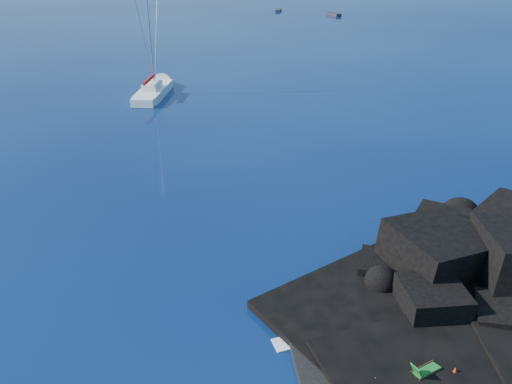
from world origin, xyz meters
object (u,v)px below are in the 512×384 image
(deck_chair, at_px, (427,367))
(distant_boat_b, at_px, (334,16))
(sunbather, at_px, (366,383))
(marker_cone, at_px, (455,372))
(distant_boat_a, at_px, (278,11))
(sailboat, at_px, (154,95))

(deck_chair, bearing_deg, distant_boat_b, 55.00)
(sunbather, relative_size, marker_cone, 3.23)
(distant_boat_a, bearing_deg, sunbather, -80.83)
(sailboat, distance_m, deck_chair, 49.04)
(sunbather, bearing_deg, distant_boat_b, 57.09)
(deck_chair, bearing_deg, sailboat, 84.97)
(deck_chair, distance_m, distant_boat_b, 120.30)
(sailboat, bearing_deg, sunbather, -64.52)
(deck_chair, distance_m, sunbather, 2.76)
(sailboat, relative_size, distant_boat_b, 2.88)
(distant_boat_a, bearing_deg, distant_boat_b, -22.38)
(sailboat, height_order, distant_boat_a, sailboat)
(deck_chair, height_order, distant_boat_b, deck_chair)
(sunbather, bearing_deg, distant_boat_a, 63.72)
(sunbather, xyz_separation_m, distant_boat_a, (31.01, 125.20, -0.52))
(deck_chair, height_order, distant_boat_a, deck_chair)
(sailboat, height_order, deck_chair, sailboat)
(deck_chair, xyz_separation_m, distant_boat_a, (28.27, 125.23, -0.84))
(sunbather, distance_m, distant_boat_b, 121.20)
(distant_boat_a, bearing_deg, sailboat, -92.77)
(sailboat, xyz_separation_m, marker_cone, (10.22, -48.52, 0.61))
(distant_boat_a, distance_m, distant_boat_b, 16.42)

